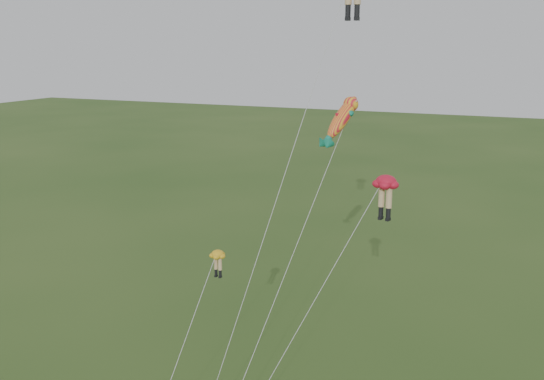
% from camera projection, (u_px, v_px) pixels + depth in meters
% --- Properties ---
extents(legs_kite_red_mid, '(6.65, 6.47, 13.01)m').
position_uv_depth(legs_kite_red_mid, '(383.00, 190.00, 29.05)').
color(legs_kite_red_mid, red).
rests_on(legs_kite_red_mid, ground).
extents(legs_kite_yellow, '(1.46, 6.81, 8.54)m').
position_uv_depth(legs_kite_yellow, '(214.00, 266.00, 31.77)').
color(legs_kite_yellow, gold).
rests_on(legs_kite_yellow, ground).
extents(fish_kite, '(3.93, 11.90, 16.55)m').
position_uv_depth(fish_kite, '(342.00, 119.00, 33.24)').
color(fish_kite, yellow).
rests_on(fish_kite, ground).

